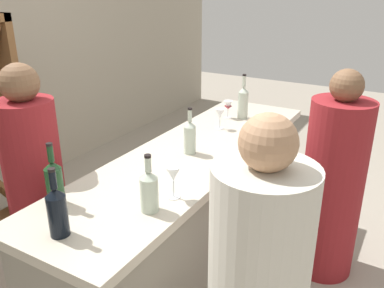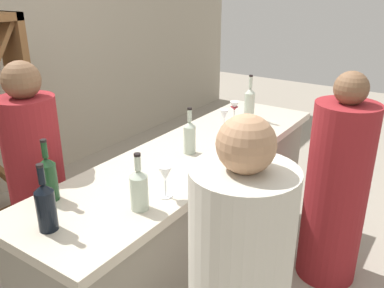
{
  "view_description": "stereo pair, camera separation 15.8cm",
  "coord_description": "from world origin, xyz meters",
  "px_view_note": "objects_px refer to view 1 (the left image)",
  "views": [
    {
      "loc": [
        -1.97,
        -1.15,
        1.88
      ],
      "look_at": [
        0.0,
        0.0,
        0.97
      ],
      "focal_mm": 38.02,
      "sensor_mm": 36.0,
      "label": 1
    },
    {
      "loc": [
        -1.89,
        -1.29,
        1.88
      ],
      "look_at": [
        0.0,
        0.0,
        0.97
      ],
      "focal_mm": 38.02,
      "sensor_mm": 36.0,
      "label": 2
    }
  ],
  "objects_px": {
    "wine_glass_near_right": "(228,106)",
    "person_right_guest": "(38,202)",
    "wine_glass_near_left": "(173,175)",
    "wine_bottle_leftmost_near_black": "(57,210)",
    "wine_bottle_second_right_clear_pale": "(189,136)",
    "wine_bottle_rightmost_clear_pale": "(244,102)",
    "wine_bottle_center_clear_pale": "(149,190)",
    "person_center_guest": "(332,186)",
    "wine_bottle_second_left_olive_green": "(54,182)",
    "wine_glass_near_center": "(220,115)"
  },
  "relations": [
    {
      "from": "wine_bottle_second_right_clear_pale",
      "to": "wine_glass_near_center",
      "type": "relative_size",
      "value": 1.98
    },
    {
      "from": "wine_glass_near_left",
      "to": "person_center_guest",
      "type": "relative_size",
      "value": 0.11
    },
    {
      "from": "wine_bottle_second_left_olive_green",
      "to": "wine_bottle_center_clear_pale",
      "type": "distance_m",
      "value": 0.44
    },
    {
      "from": "wine_glass_near_left",
      "to": "person_center_guest",
      "type": "xyz_separation_m",
      "value": [
        1.06,
        -0.55,
        -0.4
      ]
    },
    {
      "from": "wine_bottle_second_left_olive_green",
      "to": "person_right_guest",
      "type": "bearing_deg",
      "value": 63.52
    },
    {
      "from": "wine_bottle_second_left_olive_green",
      "to": "wine_bottle_center_clear_pale",
      "type": "height_order",
      "value": "wine_bottle_second_left_olive_green"
    },
    {
      "from": "wine_glass_near_left",
      "to": "wine_bottle_leftmost_near_black",
      "type": "bearing_deg",
      "value": 154.8
    },
    {
      "from": "wine_glass_near_center",
      "to": "wine_bottle_center_clear_pale",
      "type": "bearing_deg",
      "value": -168.94
    },
    {
      "from": "wine_bottle_center_clear_pale",
      "to": "person_center_guest",
      "type": "height_order",
      "value": "person_center_guest"
    },
    {
      "from": "wine_glass_near_right",
      "to": "wine_glass_near_center",
      "type": "bearing_deg",
      "value": -167.4
    },
    {
      "from": "wine_glass_near_right",
      "to": "person_center_guest",
      "type": "bearing_deg",
      "value": -102.15
    },
    {
      "from": "wine_bottle_center_clear_pale",
      "to": "person_center_guest",
      "type": "xyz_separation_m",
      "value": [
        1.22,
        -0.57,
        -0.38
      ]
    },
    {
      "from": "wine_bottle_center_clear_pale",
      "to": "wine_glass_near_center",
      "type": "distance_m",
      "value": 1.17
    },
    {
      "from": "wine_bottle_leftmost_near_black",
      "to": "wine_bottle_second_left_olive_green",
      "type": "height_order",
      "value": "wine_bottle_second_left_olive_green"
    },
    {
      "from": "wine_bottle_leftmost_near_black",
      "to": "wine_bottle_center_clear_pale",
      "type": "distance_m",
      "value": 0.4
    },
    {
      "from": "person_center_guest",
      "to": "person_right_guest",
      "type": "relative_size",
      "value": 0.94
    },
    {
      "from": "person_center_guest",
      "to": "wine_glass_near_left",
      "type": "bearing_deg",
      "value": 55.97
    },
    {
      "from": "wine_bottle_center_clear_pale",
      "to": "wine_glass_near_left",
      "type": "distance_m",
      "value": 0.16
    },
    {
      "from": "person_center_guest",
      "to": "wine_bottle_second_right_clear_pale",
      "type": "bearing_deg",
      "value": 29.38
    },
    {
      "from": "wine_glass_near_left",
      "to": "wine_bottle_second_left_olive_green",
      "type": "bearing_deg",
      "value": 126.89
    },
    {
      "from": "wine_bottle_second_right_clear_pale",
      "to": "wine_bottle_leftmost_near_black",
      "type": "bearing_deg",
      "value": 178.74
    },
    {
      "from": "wine_glass_near_right",
      "to": "wine_bottle_center_clear_pale",
      "type": "bearing_deg",
      "value": -168.66
    },
    {
      "from": "wine_glass_near_left",
      "to": "wine_glass_near_center",
      "type": "bearing_deg",
      "value": 14.27
    },
    {
      "from": "wine_glass_near_left",
      "to": "person_right_guest",
      "type": "xyz_separation_m",
      "value": [
        -0.12,
        0.86,
        -0.34
      ]
    },
    {
      "from": "wine_bottle_leftmost_near_black",
      "to": "wine_glass_near_center",
      "type": "distance_m",
      "value": 1.49
    },
    {
      "from": "wine_bottle_second_right_clear_pale",
      "to": "person_center_guest",
      "type": "height_order",
      "value": "person_center_guest"
    },
    {
      "from": "wine_bottle_second_right_clear_pale",
      "to": "wine_bottle_rightmost_clear_pale",
      "type": "relative_size",
      "value": 0.85
    },
    {
      "from": "wine_bottle_leftmost_near_black",
      "to": "wine_bottle_rightmost_clear_pale",
      "type": "distance_m",
      "value": 1.79
    },
    {
      "from": "wine_bottle_leftmost_near_black",
      "to": "wine_glass_near_center",
      "type": "bearing_deg",
      "value": 0.76
    },
    {
      "from": "wine_glass_near_center",
      "to": "person_center_guest",
      "type": "height_order",
      "value": "person_center_guest"
    },
    {
      "from": "wine_bottle_rightmost_clear_pale",
      "to": "wine_glass_near_center",
      "type": "xyz_separation_m",
      "value": [
        -0.3,
        0.05,
        -0.03
      ]
    },
    {
      "from": "wine_glass_near_center",
      "to": "wine_bottle_rightmost_clear_pale",
      "type": "bearing_deg",
      "value": -9.16
    },
    {
      "from": "wine_bottle_rightmost_clear_pale",
      "to": "wine_glass_near_right",
      "type": "xyz_separation_m",
      "value": [
        -0.05,
        0.1,
        -0.04
      ]
    },
    {
      "from": "wine_bottle_leftmost_near_black",
      "to": "person_right_guest",
      "type": "distance_m",
      "value": 0.8
    },
    {
      "from": "wine_bottle_second_right_clear_pale",
      "to": "wine_glass_near_right",
      "type": "bearing_deg",
      "value": 7.55
    },
    {
      "from": "wine_bottle_second_right_clear_pale",
      "to": "wine_bottle_rightmost_clear_pale",
      "type": "height_order",
      "value": "wine_bottle_rightmost_clear_pale"
    },
    {
      "from": "wine_bottle_leftmost_near_black",
      "to": "wine_bottle_second_right_clear_pale",
      "type": "xyz_separation_m",
      "value": [
        1.0,
        -0.02,
        -0.01
      ]
    },
    {
      "from": "wine_bottle_center_clear_pale",
      "to": "person_center_guest",
      "type": "distance_m",
      "value": 1.4
    },
    {
      "from": "wine_glass_near_left",
      "to": "wine_glass_near_right",
      "type": "height_order",
      "value": "wine_glass_near_left"
    },
    {
      "from": "wine_bottle_rightmost_clear_pale",
      "to": "wine_bottle_second_right_clear_pale",
      "type": "bearing_deg",
      "value": 179.54
    },
    {
      "from": "wine_bottle_center_clear_pale",
      "to": "person_center_guest",
      "type": "bearing_deg",
      "value": -25.26
    },
    {
      "from": "wine_bottle_leftmost_near_black",
      "to": "person_right_guest",
      "type": "height_order",
      "value": "person_right_guest"
    },
    {
      "from": "wine_glass_near_right",
      "to": "person_right_guest",
      "type": "relative_size",
      "value": 0.09
    },
    {
      "from": "person_center_guest",
      "to": "person_right_guest",
      "type": "bearing_deg",
      "value": 33.13
    },
    {
      "from": "wine_bottle_leftmost_near_black",
      "to": "wine_glass_near_right",
      "type": "height_order",
      "value": "wine_bottle_leftmost_near_black"
    },
    {
      "from": "person_right_guest",
      "to": "person_center_guest",
      "type": "bearing_deg",
      "value": 58.42
    },
    {
      "from": "wine_bottle_rightmost_clear_pale",
      "to": "wine_glass_near_left",
      "type": "bearing_deg",
      "value": -170.99
    },
    {
      "from": "wine_bottle_center_clear_pale",
      "to": "wine_bottle_leftmost_near_black",
      "type": "bearing_deg",
      "value": 148.94
    },
    {
      "from": "wine_glass_near_left",
      "to": "wine_bottle_second_right_clear_pale",
      "type": "bearing_deg",
      "value": 22.61
    },
    {
      "from": "wine_bottle_leftmost_near_black",
      "to": "person_center_guest",
      "type": "xyz_separation_m",
      "value": [
        1.56,
        -0.78,
        -0.39
      ]
    }
  ]
}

